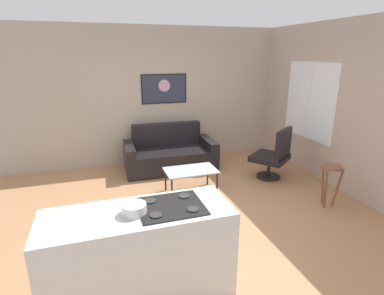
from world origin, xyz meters
TOP-DOWN VIEW (x-y plane):
  - ground at (0.00, 0.00)m, footprint 6.40×6.40m
  - back_wall at (0.00, 2.42)m, footprint 6.40×0.05m
  - right_wall at (2.62, 0.30)m, footprint 0.05×6.40m
  - couch at (0.07, 1.82)m, footprint 1.82×0.94m
  - coffee_table at (0.13, 0.61)m, footprint 0.85×0.52m
  - armchair at (1.78, 0.70)m, footprint 0.86×0.85m
  - bar_stool at (1.98, -0.49)m, footprint 0.35×0.34m
  - kitchen_counter at (-1.01, -1.38)m, footprint 1.73×0.65m
  - mixing_bowl at (-1.05, -1.40)m, footprint 0.22×0.22m
  - wall_painting at (0.12, 2.38)m, footprint 0.96×0.03m
  - window at (2.59, 0.90)m, footprint 0.03×1.35m

SIDE VIEW (x-z plane):
  - ground at x=0.00m, z-range -0.04..0.00m
  - couch at x=0.07m, z-range -0.16..0.72m
  - coffee_table at x=0.13m, z-range 0.17..0.58m
  - kitchen_counter at x=-1.01m, z-range -0.01..0.90m
  - armchair at x=1.78m, z-range -0.02..0.96m
  - bar_stool at x=1.98m, z-range 0.17..0.83m
  - mixing_bowl at x=-1.05m, z-range 0.89..0.98m
  - window at x=2.59m, z-range 0.67..2.11m
  - back_wall at x=0.00m, z-range 0.00..2.80m
  - right_wall at x=2.62m, z-range 0.00..2.80m
  - wall_painting at x=0.12m, z-range 1.25..1.86m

